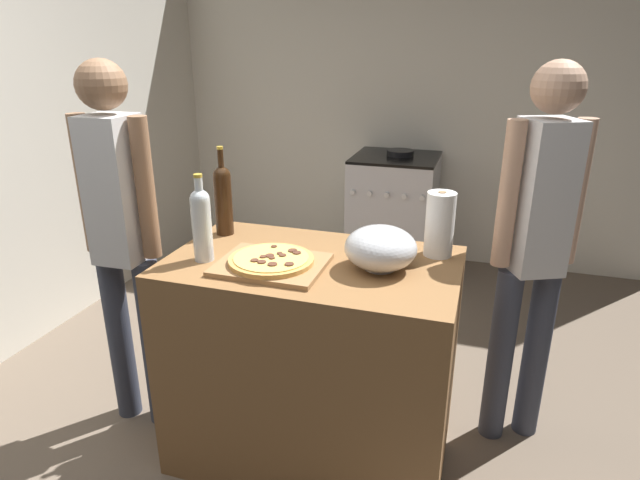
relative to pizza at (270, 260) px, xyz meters
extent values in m
cube|color=#6B5B4C|center=(0.00, 1.00, -0.96)|extent=(4.15, 3.72, 0.02)
cube|color=silver|center=(0.00, 2.62, 0.35)|extent=(4.15, 0.10, 2.60)
cube|color=silver|center=(-1.82, 1.00, 0.35)|extent=(0.10, 3.72, 2.60)
cube|color=olive|center=(0.13, 0.11, -0.49)|extent=(1.13, 0.68, 0.92)
cube|color=#9E7247|center=(0.00, 0.00, -0.02)|extent=(0.40, 0.32, 0.02)
cylinder|color=tan|center=(0.00, 0.00, 0.00)|extent=(0.32, 0.32, 0.02)
cylinder|color=#EAC660|center=(0.00, 0.00, 0.01)|extent=(0.28, 0.28, 0.00)
cylinder|color=brown|center=(-0.01, -0.06, 0.01)|extent=(0.03, 0.03, 0.01)
cylinder|color=brown|center=(0.00, 0.01, 0.01)|extent=(0.03, 0.03, 0.01)
cylinder|color=brown|center=(-0.02, -0.01, 0.01)|extent=(0.02, 0.02, 0.01)
cylinder|color=brown|center=(0.08, 0.06, 0.01)|extent=(0.03, 0.03, 0.01)
cylinder|color=brown|center=(0.01, -0.01, 0.01)|extent=(0.02, 0.02, 0.01)
cylinder|color=brown|center=(0.09, -0.05, 0.01)|extent=(0.03, 0.03, 0.01)
cylinder|color=brown|center=(-0.03, 0.10, 0.01)|extent=(0.02, 0.02, 0.01)
cylinder|color=brown|center=(0.04, -0.07, 0.01)|extent=(0.04, 0.04, 0.01)
cylinder|color=brown|center=(0.02, 0.04, 0.01)|extent=(0.02, 0.02, 0.01)
cylinder|color=brown|center=(0.06, 0.08, 0.01)|extent=(0.03, 0.03, 0.01)
cylinder|color=brown|center=(-0.04, -0.05, 0.01)|extent=(0.03, 0.03, 0.01)
cylinder|color=brown|center=(0.04, 0.02, 0.01)|extent=(0.03, 0.03, 0.01)
cylinder|color=#B2B2B7|center=(0.40, 0.11, -0.03)|extent=(0.11, 0.11, 0.01)
ellipsoid|color=silver|center=(0.40, 0.11, 0.05)|extent=(0.27, 0.27, 0.16)
cylinder|color=white|center=(0.59, 0.32, 0.10)|extent=(0.11, 0.11, 0.26)
cylinder|color=#997551|center=(0.59, 0.32, 0.10)|extent=(0.03, 0.03, 0.26)
cylinder|color=silver|center=(-0.28, -0.01, 0.09)|extent=(0.08, 0.08, 0.25)
sphere|color=silver|center=(-0.28, -0.01, 0.21)|extent=(0.08, 0.08, 0.08)
cylinder|color=silver|center=(-0.28, -0.01, 0.27)|extent=(0.03, 0.03, 0.06)
cylinder|color=gold|center=(-0.28, -0.01, 0.31)|extent=(0.03, 0.03, 0.01)
cylinder|color=#331E0F|center=(-0.34, 0.29, 0.10)|extent=(0.08, 0.08, 0.26)
sphere|color=#331E0F|center=(-0.34, 0.29, 0.23)|extent=(0.08, 0.08, 0.08)
cylinder|color=#331E0F|center=(-0.34, 0.29, 0.30)|extent=(0.03, 0.03, 0.09)
cylinder|color=gold|center=(-0.34, 0.29, 0.35)|extent=(0.03, 0.03, 0.01)
cube|color=#B7B7BC|center=(0.09, 2.22, -0.50)|extent=(0.62, 0.61, 0.89)
cube|color=black|center=(0.09, 2.22, -0.05)|extent=(0.62, 0.61, 0.02)
cylinder|color=silver|center=(-0.16, 1.90, -0.25)|extent=(0.04, 0.02, 0.04)
cylinder|color=silver|center=(-0.03, 1.90, -0.25)|extent=(0.04, 0.02, 0.04)
cylinder|color=silver|center=(0.09, 1.90, -0.25)|extent=(0.04, 0.02, 0.04)
cylinder|color=silver|center=(0.21, 1.90, -0.25)|extent=(0.04, 0.02, 0.04)
cylinder|color=silver|center=(0.34, 1.90, -0.25)|extent=(0.04, 0.02, 0.04)
cylinder|color=black|center=(0.12, 2.25, -0.02)|extent=(0.20, 0.20, 0.04)
cylinder|color=#383D4C|center=(-0.81, 0.08, -0.53)|extent=(0.11, 0.11, 0.83)
cylinder|color=#383D4C|center=(-0.63, 0.08, -0.53)|extent=(0.11, 0.11, 0.83)
cube|color=silver|center=(-0.72, 0.08, 0.19)|extent=(0.20, 0.21, 0.62)
cylinder|color=#936B4C|center=(-0.86, 0.08, 0.20)|extent=(0.08, 0.08, 0.59)
cylinder|color=#936B4C|center=(-0.58, 0.09, 0.20)|extent=(0.08, 0.08, 0.59)
sphere|color=#936B4C|center=(-0.72, 0.08, 0.61)|extent=(0.20, 0.20, 0.20)
cylinder|color=#383D4C|center=(1.04, 0.53, -0.53)|extent=(0.11, 0.11, 0.83)
cylinder|color=#383D4C|center=(0.89, 0.46, -0.53)|extent=(0.11, 0.11, 0.83)
cube|color=silver|center=(0.96, 0.50, 0.19)|extent=(0.26, 0.26, 0.62)
cylinder|color=tan|center=(1.09, 0.56, 0.20)|extent=(0.08, 0.08, 0.59)
cylinder|color=tan|center=(0.83, 0.44, 0.20)|extent=(0.08, 0.08, 0.59)
sphere|color=tan|center=(0.96, 0.50, 0.61)|extent=(0.20, 0.20, 0.20)
camera|label=1|loc=(0.74, -1.72, 0.78)|focal=30.08mm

